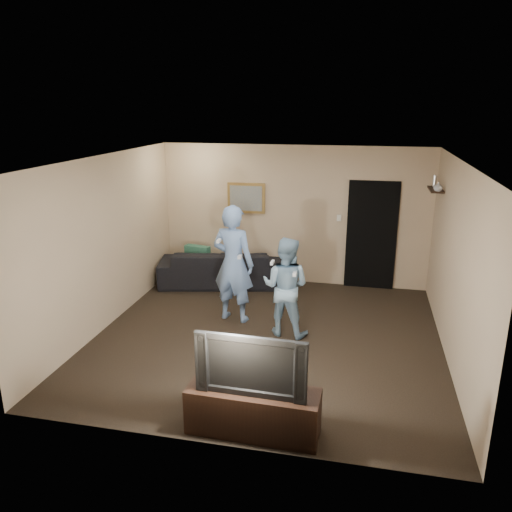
% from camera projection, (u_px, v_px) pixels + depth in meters
% --- Properties ---
extents(ground, '(5.00, 5.00, 0.00)m').
position_uv_depth(ground, '(267.00, 337.00, 7.39)').
color(ground, black).
rests_on(ground, ground).
extents(ceiling, '(5.00, 5.00, 0.04)m').
position_uv_depth(ceiling, '(268.00, 159.00, 6.63)').
color(ceiling, silver).
rests_on(ceiling, wall_back).
extents(wall_back, '(5.00, 0.04, 2.60)m').
position_uv_depth(wall_back, '(293.00, 215.00, 9.34)').
color(wall_back, tan).
rests_on(wall_back, ground).
extents(wall_front, '(5.00, 0.04, 2.60)m').
position_uv_depth(wall_front, '(217.00, 328.00, 4.67)').
color(wall_front, tan).
rests_on(wall_front, ground).
extents(wall_left, '(0.04, 5.00, 2.60)m').
position_uv_depth(wall_left, '(105.00, 243.00, 7.52)').
color(wall_left, tan).
rests_on(wall_left, ground).
extents(wall_right, '(0.04, 5.00, 2.60)m').
position_uv_depth(wall_right, '(456.00, 265.00, 6.50)').
color(wall_right, tan).
rests_on(wall_right, ground).
extents(sofa, '(2.46, 1.38, 0.68)m').
position_uv_depth(sofa, '(222.00, 267.00, 9.47)').
color(sofa, black).
rests_on(sofa, ground).
extents(throw_pillow, '(0.51, 0.25, 0.49)m').
position_uv_depth(throw_pillow, '(198.00, 258.00, 9.52)').
color(throw_pillow, '#1B513E').
rests_on(throw_pillow, sofa).
extents(painting_frame, '(0.72, 0.05, 0.57)m').
position_uv_depth(painting_frame, '(246.00, 198.00, 9.42)').
color(painting_frame, olive).
rests_on(painting_frame, wall_back).
extents(painting_canvas, '(0.62, 0.01, 0.47)m').
position_uv_depth(painting_canvas, '(246.00, 198.00, 9.39)').
color(painting_canvas, slate).
rests_on(painting_canvas, painting_frame).
extents(doorway, '(0.90, 0.06, 2.00)m').
position_uv_depth(doorway, '(371.00, 236.00, 9.11)').
color(doorway, black).
rests_on(doorway, ground).
extents(light_switch, '(0.08, 0.02, 0.12)m').
position_uv_depth(light_switch, '(339.00, 218.00, 9.15)').
color(light_switch, silver).
rests_on(light_switch, wall_back).
extents(wall_shelf, '(0.20, 0.60, 0.03)m').
position_uv_depth(wall_shelf, '(436.00, 189.00, 8.00)').
color(wall_shelf, black).
rests_on(wall_shelf, wall_right).
extents(shelf_vase, '(0.14, 0.14, 0.14)m').
position_uv_depth(shelf_vase, '(438.00, 187.00, 7.73)').
color(shelf_vase, '#B5B6BB').
rests_on(shelf_vase, wall_shelf).
extents(shelf_figurine, '(0.06, 0.06, 0.18)m').
position_uv_depth(shelf_figurine, '(435.00, 181.00, 8.17)').
color(shelf_figurine, silver).
rests_on(shelf_figurine, wall_shelf).
extents(tv_console, '(1.39, 0.48, 0.49)m').
position_uv_depth(tv_console, '(253.00, 411.00, 5.19)').
color(tv_console, black).
rests_on(tv_console, ground).
extents(television, '(1.14, 0.18, 0.66)m').
position_uv_depth(television, '(253.00, 362.00, 5.02)').
color(television, black).
rests_on(television, tv_console).
extents(wii_player_left, '(0.75, 0.58, 1.86)m').
position_uv_depth(wii_player_left, '(233.00, 264.00, 7.74)').
color(wii_player_left, '#6C8BBB').
rests_on(wii_player_left, ground).
extents(wii_player_right, '(0.81, 0.68, 1.49)m').
position_uv_depth(wii_player_right, '(286.00, 287.00, 7.30)').
color(wii_player_right, '#7EA0B8').
rests_on(wii_player_right, ground).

